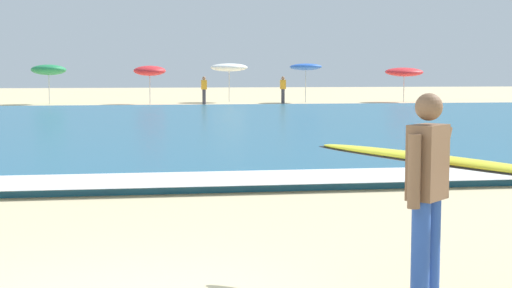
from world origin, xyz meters
name	(u,v)px	position (x,y,z in m)	size (l,w,h in m)	color
sea	(139,125)	(0.00, 19.97, 0.07)	(120.00, 28.00, 0.14)	#1E6084
surf_foam	(138,180)	(0.00, 6.57, 0.15)	(120.00, 1.68, 0.01)	white
surfer_with_board	(442,176)	(2.50, 0.21, 1.04)	(2.12, 2.26, 1.73)	#284CA3
beach_umbrella_1	(49,70)	(-5.05, 38.74, 1.95)	(1.96, 2.00, 2.31)	beige
beach_umbrella_2	(150,71)	(0.62, 37.96, 1.90)	(1.82, 1.85, 2.23)	beige
beach_umbrella_3	(229,67)	(5.41, 39.94, 2.10)	(2.25, 2.25, 2.35)	beige
beach_umbrella_4	(306,67)	(9.90, 38.85, 2.12)	(1.93, 1.95, 2.36)	beige
beach_umbrella_5	(404,72)	(15.94, 38.52, 1.82)	(2.30, 2.32, 2.14)	beige
beachgoer_near_row_left	(283,89)	(8.28, 37.59, 0.84)	(0.32, 0.20, 1.58)	#383842
beachgoer_near_row_mid	(204,89)	(3.66, 37.35, 0.84)	(0.32, 0.20, 1.58)	#383842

